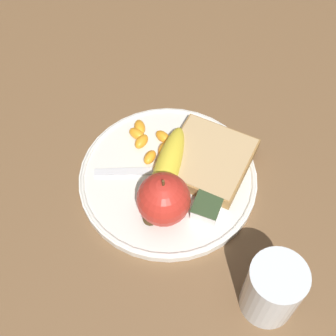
{
  "coord_description": "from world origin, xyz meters",
  "views": [
    {
      "loc": [
        -0.35,
        -0.14,
        0.59
      ],
      "look_at": [
        0.0,
        0.0,
        0.03
      ],
      "focal_mm": 50.0,
      "sensor_mm": 36.0,
      "label": 1
    }
  ],
  "objects": [
    {
      "name": "orange_segment_7",
      "position": [
        0.03,
        0.02,
        0.02
      ],
      "size": [
        0.04,
        0.03,
        0.02
      ],
      "color": "orange",
      "rests_on": "plate"
    },
    {
      "name": "orange_segment_8",
      "position": [
        -0.0,
        0.01,
        0.02
      ],
      "size": [
        0.02,
        0.03,
        0.02
      ],
      "color": "orange",
      "rests_on": "plate"
    },
    {
      "name": "orange_segment_3",
      "position": [
        0.02,
        0.04,
        0.02
      ],
      "size": [
        0.03,
        0.02,
        0.01
      ],
      "color": "orange",
      "rests_on": "plate"
    },
    {
      "name": "orange_segment_0",
      "position": [
        0.05,
        0.07,
        0.02
      ],
      "size": [
        0.02,
        0.03,
        0.02
      ],
      "color": "orange",
      "rests_on": "plate"
    },
    {
      "name": "jam_packet",
      "position": [
        -0.03,
        -0.07,
        0.02
      ],
      "size": [
        0.05,
        0.04,
        0.02
      ],
      "color": "white",
      "rests_on": "plate"
    },
    {
      "name": "orange_segment_4",
      "position": [
        0.05,
        0.02,
        0.02
      ],
      "size": [
        0.03,
        0.02,
        0.01
      ],
      "color": "orange",
      "rests_on": "plate"
    },
    {
      "name": "orange_segment_5",
      "position": [
        0.04,
        0.06,
        0.02
      ],
      "size": [
        0.03,
        0.02,
        0.02
      ],
      "color": "orange",
      "rests_on": "plate"
    },
    {
      "name": "orange_segment_1",
      "position": [
        0.06,
        0.07,
        0.02
      ],
      "size": [
        0.03,
        0.03,
        0.02
      ],
      "color": "orange",
      "rests_on": "plate"
    },
    {
      "name": "orange_segment_6",
      "position": [
        0.01,
        0.01,
        0.02
      ],
      "size": [
        0.04,
        0.03,
        0.02
      ],
      "color": "orange",
      "rests_on": "plate"
    },
    {
      "name": "orange_segment_2",
      "position": [
        0.06,
        0.03,
        0.02
      ],
      "size": [
        0.03,
        0.03,
        0.01
      ],
      "color": "orange",
      "rests_on": "plate"
    },
    {
      "name": "apple",
      "position": [
        -0.06,
        -0.02,
        0.05
      ],
      "size": [
        0.07,
        0.07,
        0.08
      ],
      "color": "red",
      "rests_on": "plate"
    },
    {
      "name": "bread_slice",
      "position": [
        0.04,
        -0.05,
        0.02
      ],
      "size": [
        0.13,
        0.13,
        0.02
      ],
      "color": "olive",
      "rests_on": "plate"
    },
    {
      "name": "fork",
      "position": [
        0.01,
        0.0,
        0.01
      ],
      "size": [
        0.09,
        0.17,
        0.0
      ],
      "rotation": [
        0.0,
        0.0,
        11.41
      ],
      "color": "silver",
      "rests_on": "plate"
    },
    {
      "name": "ground_plane",
      "position": [
        0.0,
        0.0,
        0.0
      ],
      "size": [
        3.0,
        3.0,
        0.0
      ],
      "primitive_type": "plane",
      "color": "brown"
    },
    {
      "name": "juice_glass",
      "position": [
        -0.13,
        -0.19,
        0.04
      ],
      "size": [
        0.07,
        0.07,
        0.1
      ],
      "color": "silver",
      "rests_on": "ground_plane"
    },
    {
      "name": "plate",
      "position": [
        0.0,
        0.0,
        0.01
      ],
      "size": [
        0.27,
        0.27,
        0.01
      ],
      "color": "silver",
      "rests_on": "ground_plane"
    },
    {
      "name": "banana",
      "position": [
        -0.01,
        0.0,
        0.03
      ],
      "size": [
        0.17,
        0.06,
        0.04
      ],
      "color": "yellow",
      "rests_on": "plate"
    }
  ]
}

